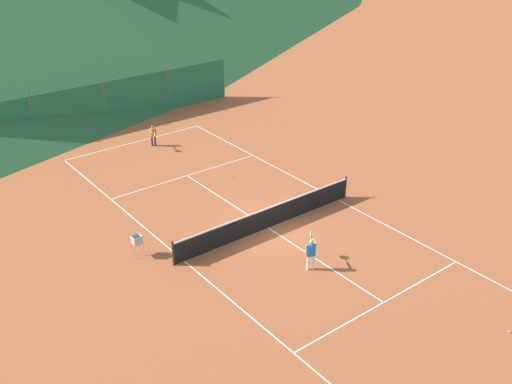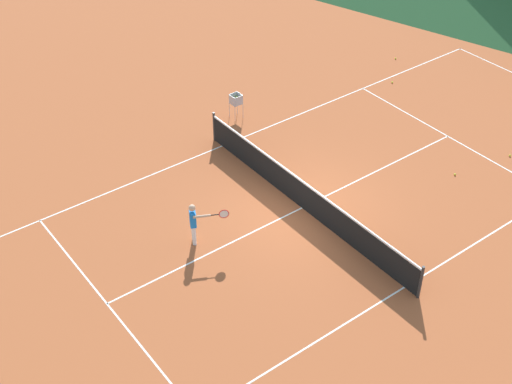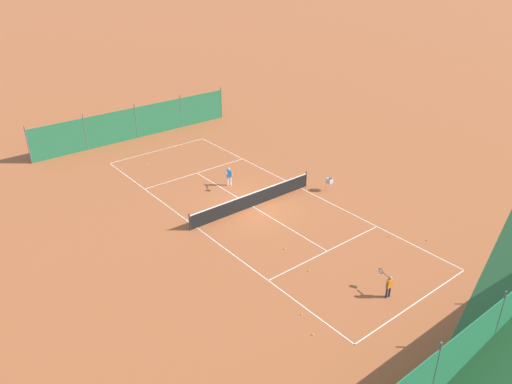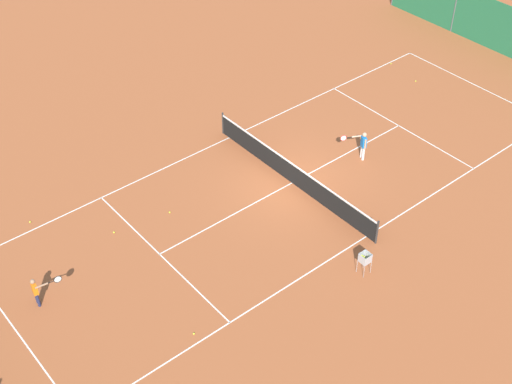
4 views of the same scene
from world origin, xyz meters
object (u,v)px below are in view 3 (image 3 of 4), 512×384
at_px(tennis_ball_service_box, 121,169).
at_px(tennis_ball_alley_left, 313,334).
at_px(player_near_service, 229,175).
at_px(tennis_ball_near_corner, 285,249).
at_px(tennis_ball_alley_right, 427,240).
at_px(tennis_net, 253,199).
at_px(tennis_ball_mid_court, 390,236).
at_px(ball_hopper, 329,182).
at_px(tennis_ball_far_corner, 302,314).
at_px(tennis_ball_by_net_left, 309,271).
at_px(player_near_baseline, 388,284).
at_px(tennis_ball_by_net_right, 148,164).

xyz_separation_m(tennis_ball_service_box, tennis_ball_alley_left, (1.11, 20.71, 0.00)).
distance_m(player_near_service, tennis_ball_service_box, 8.34).
relative_size(tennis_ball_near_corner, tennis_ball_alley_left, 1.00).
bearing_deg(player_near_service, tennis_ball_alley_right, 109.61).
relative_size(tennis_net, tennis_ball_mid_court, 139.09).
height_order(tennis_ball_mid_court, ball_hopper, ball_hopper).
height_order(tennis_net, tennis_ball_alley_right, tennis_net).
xyz_separation_m(tennis_ball_near_corner, tennis_ball_alley_left, (3.43, 5.59, 0.00)).
distance_m(tennis_net, tennis_ball_far_corner, 10.28).
distance_m(tennis_ball_far_corner, tennis_ball_by_net_left, 3.31).
relative_size(tennis_net, ball_hopper, 10.31).
bearing_deg(tennis_ball_alley_left, tennis_net, -115.85).
bearing_deg(tennis_ball_alley_right, tennis_net, -61.01).
distance_m(tennis_net, tennis_ball_mid_court, 8.47).
distance_m(tennis_net, player_near_service, 3.39).
xyz_separation_m(tennis_net, tennis_ball_by_net_left, (2.01, 7.08, -0.47)).
distance_m(tennis_ball_near_corner, tennis_ball_by_net_left, 2.26).
height_order(tennis_ball_near_corner, tennis_ball_by_net_left, same).
distance_m(player_near_baseline, tennis_ball_by_net_right, 20.75).
relative_size(tennis_ball_near_corner, tennis_ball_mid_court, 1.00).
distance_m(tennis_ball_near_corner, tennis_ball_far_corner, 5.25).
relative_size(tennis_ball_by_net_right, ball_hopper, 0.07).
xyz_separation_m(player_near_service, tennis_ball_near_corner, (2.25, 8.17, -0.72)).
distance_m(tennis_ball_by_net_left, ball_hopper, 9.25).
height_order(tennis_ball_near_corner, tennis_ball_service_box, same).
height_order(tennis_ball_alley_right, tennis_ball_alley_left, same).
xyz_separation_m(tennis_ball_alley_right, tennis_ball_alley_left, (10.10, 1.33, 0.00)).
height_order(player_near_service, ball_hopper, player_near_service).
xyz_separation_m(tennis_ball_near_corner, tennis_ball_by_net_left, (0.38, 2.23, 0.00)).
xyz_separation_m(player_near_service, tennis_ball_alley_right, (-4.43, 12.43, -0.72)).
bearing_deg(tennis_ball_by_net_right, tennis_ball_alley_right, 110.36).
bearing_deg(tennis_ball_by_net_left, tennis_ball_service_box, -83.64).
relative_size(tennis_ball_mid_court, tennis_ball_alley_left, 1.00).
distance_m(tennis_ball_far_corner, tennis_ball_mid_court, 8.44).
height_order(tennis_ball_near_corner, tennis_ball_alley_left, same).
bearing_deg(tennis_ball_mid_court, player_near_baseline, 36.39).
height_order(tennis_ball_service_box, tennis_ball_alley_left, same).
relative_size(tennis_ball_alley_right, tennis_ball_mid_court, 1.00).
relative_size(tennis_ball_service_box, tennis_ball_by_net_left, 1.00).
bearing_deg(tennis_ball_alley_left, tennis_ball_mid_court, -162.03).
xyz_separation_m(player_near_baseline, tennis_ball_alley_left, (4.48, -0.33, -0.65)).
bearing_deg(tennis_ball_mid_court, tennis_ball_alley_right, 130.53).
height_order(player_near_baseline, tennis_ball_service_box, player_near_baseline).
bearing_deg(tennis_ball_service_box, tennis_ball_alley_right, 114.89).
height_order(tennis_ball_alley_right, tennis_ball_near_corner, same).
relative_size(player_near_baseline, player_near_service, 0.90).
bearing_deg(tennis_ball_by_net_left, tennis_ball_far_corner, 40.24).
distance_m(tennis_ball_service_box, tennis_ball_mid_court, 19.44).
xyz_separation_m(tennis_ball_alley_right, tennis_ball_far_corner, (9.58, 0.11, 0.00)).
relative_size(tennis_net, tennis_ball_by_net_right, 139.09).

